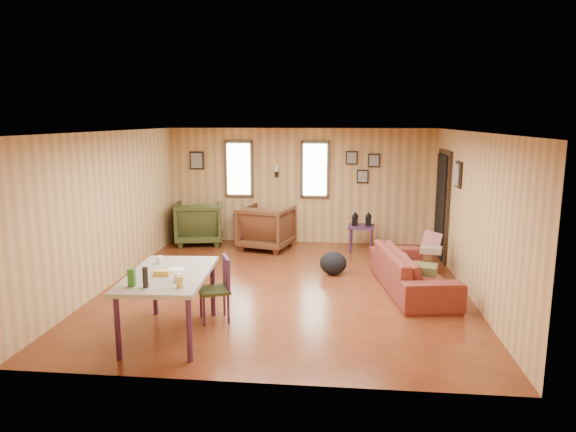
% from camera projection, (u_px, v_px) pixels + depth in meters
% --- Properties ---
extents(room, '(5.54, 6.04, 2.44)m').
position_uv_depth(room, '(298.00, 208.00, 8.06)').
color(room, brown).
rests_on(room, ground).
extents(sofa, '(0.95, 2.21, 0.84)m').
position_uv_depth(sofa, '(413.00, 264.00, 7.76)').
color(sofa, maroon).
rests_on(sofa, ground).
extents(recliner_brown, '(1.15, 1.11, 0.97)m').
position_uv_depth(recliner_brown, '(267.00, 225.00, 10.29)').
color(recliner_brown, '#532C19').
rests_on(recliner_brown, ground).
extents(recliner_green, '(1.10, 1.06, 0.97)m').
position_uv_depth(recliner_green, '(199.00, 221.00, 10.75)').
color(recliner_green, '#383F1C').
rests_on(recliner_green, ground).
extents(end_table, '(0.61, 0.56, 0.77)m').
position_uv_depth(end_table, '(250.00, 221.00, 10.95)').
color(end_table, '#4D224D').
rests_on(end_table, ground).
extents(side_table, '(0.54, 0.54, 0.80)m').
position_uv_depth(side_table, '(362.00, 224.00, 10.07)').
color(side_table, '#4D224D').
rests_on(side_table, ground).
extents(cooler, '(0.35, 0.27, 0.23)m').
position_uv_depth(cooler, '(379.00, 254.00, 9.51)').
color(cooler, maroon).
rests_on(cooler, ground).
extents(backpack, '(0.46, 0.35, 0.39)m').
position_uv_depth(backpack, '(333.00, 263.00, 8.62)').
color(backpack, black).
rests_on(backpack, ground).
extents(sofa_pillows, '(0.78, 1.73, 0.35)m').
position_uv_depth(sofa_pillows, '(427.00, 256.00, 7.90)').
color(sofa_pillows, '#4D4D2B').
rests_on(sofa_pillows, sofa).
extents(dining_table, '(1.01, 1.59, 1.01)m').
position_uv_depth(dining_table, '(168.00, 279.00, 6.08)').
color(dining_table, gray).
rests_on(dining_table, ground).
extents(dining_chair, '(0.50, 0.50, 0.85)m').
position_uv_depth(dining_chair, '(219.00, 285.00, 6.61)').
color(dining_chair, '#383F1C').
rests_on(dining_chair, ground).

